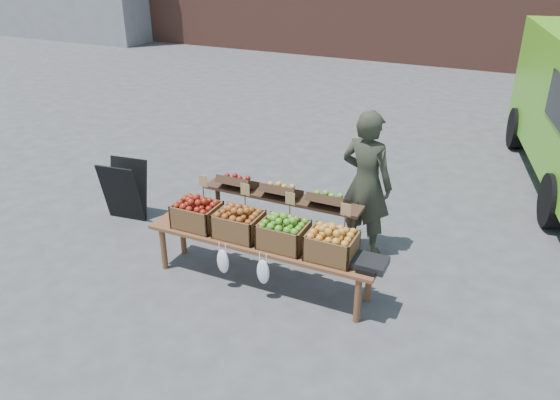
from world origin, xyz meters
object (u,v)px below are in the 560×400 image
at_px(crate_golden_apples, 197,215).
at_px(crate_red_apples, 284,235).
at_px(vendor, 366,184).
at_px(chalkboard_sign, 125,190).
at_px(crate_green_apples, 332,246).
at_px(weighing_scale, 370,263).
at_px(back_table, 281,216).
at_px(display_bench, 261,262).
at_px(crate_russet_pears, 239,224).

height_order(crate_golden_apples, crate_red_apples, same).
relative_size(vendor, chalkboard_sign, 2.13).
bearing_deg(crate_green_apples, weighing_scale, 0.00).
bearing_deg(back_table, display_bench, -83.37).
xyz_separation_m(chalkboard_sign, display_bench, (2.45, -0.65, -0.15)).
relative_size(crate_red_apples, crate_green_apples, 1.00).
distance_m(crate_red_apples, crate_green_apples, 0.55).
xyz_separation_m(back_table, crate_red_apples, (0.36, -0.72, 0.19)).
bearing_deg(back_table, vendor, 28.97).
bearing_deg(chalkboard_sign, vendor, 3.20).
distance_m(crate_golden_apples, crate_red_apples, 1.10).
distance_m(display_bench, crate_russet_pears, 0.51).
bearing_deg(display_bench, crate_red_apples, 0.00).
distance_m(chalkboard_sign, weighing_scale, 3.76).
relative_size(back_table, display_bench, 0.78).
bearing_deg(display_bench, crate_green_apples, 0.00).
distance_m(crate_golden_apples, crate_russet_pears, 0.55).
bearing_deg(vendor, chalkboard_sign, 22.16).
height_order(crate_golden_apples, crate_russet_pears, same).
relative_size(crate_green_apples, weighing_scale, 1.47).
relative_size(chalkboard_sign, crate_red_apples, 1.73).
bearing_deg(chalkboard_sign, crate_red_apples, -20.06).
xyz_separation_m(vendor, chalkboard_sign, (-3.27, -0.57, -0.49)).
height_order(crate_golden_apples, crate_green_apples, same).
distance_m(chalkboard_sign, display_bench, 2.54).
bearing_deg(crate_red_apples, crate_green_apples, 0.00).
xyz_separation_m(chalkboard_sign, crate_green_apples, (3.28, -0.65, 0.28)).
height_order(chalkboard_sign, display_bench, chalkboard_sign).
height_order(chalkboard_sign, weighing_scale, chalkboard_sign).
distance_m(chalkboard_sign, crate_golden_apples, 1.77).
distance_m(back_table, display_bench, 0.76).
relative_size(crate_golden_apples, crate_russet_pears, 1.00).
distance_m(vendor, crate_red_apples, 1.35).
bearing_deg(display_bench, crate_russet_pears, 180.00).
height_order(crate_russet_pears, crate_red_apples, same).
height_order(display_bench, crate_golden_apples, crate_golden_apples).
distance_m(crate_red_apples, weighing_scale, 0.98).
distance_m(display_bench, crate_green_apples, 0.93).
bearing_deg(display_bench, vendor, 56.21).
bearing_deg(weighing_scale, vendor, 109.67).
distance_m(chalkboard_sign, crate_green_apples, 3.35).
bearing_deg(crate_golden_apples, display_bench, 0.00).
bearing_deg(crate_red_apples, crate_russet_pears, 180.00).
distance_m(vendor, display_bench, 1.60).
bearing_deg(back_table, weighing_scale, -28.36).
bearing_deg(crate_golden_apples, weighing_scale, 0.00).
relative_size(vendor, weighing_scale, 5.41).
bearing_deg(chalkboard_sign, crate_green_apples, -17.87).
distance_m(crate_russet_pears, crate_green_apples, 1.10).
bearing_deg(crate_red_apples, weighing_scale, 0.00).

